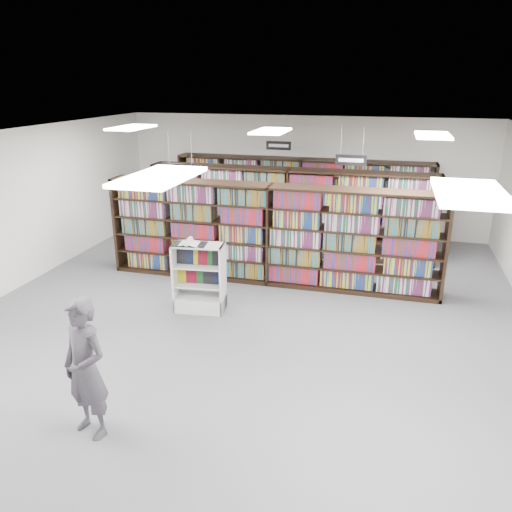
% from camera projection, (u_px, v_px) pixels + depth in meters
% --- Properties ---
extents(floor, '(12.00, 12.00, 0.00)m').
position_uv_depth(floor, '(243.00, 322.00, 8.94)').
color(floor, '#545459').
rests_on(floor, ground).
extents(ceiling, '(10.00, 12.00, 0.10)m').
position_uv_depth(ceiling, '(242.00, 141.00, 7.87)').
color(ceiling, white).
rests_on(ceiling, wall_back).
extents(wall_back, '(10.00, 0.10, 3.20)m').
position_uv_depth(wall_back, '(303.00, 175.00, 13.87)').
color(wall_back, white).
rests_on(wall_back, ground).
extents(bookshelf_row_near, '(7.00, 0.60, 2.10)m').
position_uv_depth(bookshelf_row_near, '(270.00, 235.00, 10.41)').
color(bookshelf_row_near, black).
rests_on(bookshelf_row_near, floor).
extents(bookshelf_row_mid, '(7.00, 0.60, 2.10)m').
position_uv_depth(bookshelf_row_mid, '(289.00, 212.00, 12.23)').
color(bookshelf_row_mid, black).
rests_on(bookshelf_row_mid, floor).
extents(bookshelf_row_far, '(7.00, 0.60, 2.10)m').
position_uv_depth(bookshelf_row_far, '(301.00, 197.00, 13.78)').
color(bookshelf_row_far, black).
rests_on(bookshelf_row_far, floor).
extents(aisle_sign_left, '(0.65, 0.02, 0.80)m').
position_uv_depth(aisle_sign_left, '(181.00, 168.00, 9.37)').
color(aisle_sign_left, '#B2B2B7').
rests_on(aisle_sign_left, ceiling).
extents(aisle_sign_right, '(0.65, 0.02, 0.80)m').
position_uv_depth(aisle_sign_right, '(351.00, 159.00, 10.46)').
color(aisle_sign_right, '#B2B2B7').
rests_on(aisle_sign_right, ceiling).
extents(aisle_sign_center, '(0.65, 0.02, 0.80)m').
position_uv_depth(aisle_sign_center, '(279.00, 145.00, 12.77)').
color(aisle_sign_center, '#B2B2B7').
rests_on(aisle_sign_center, ceiling).
extents(troffer_front_center, '(0.60, 1.20, 0.04)m').
position_uv_depth(troffer_front_center, '(160.00, 177.00, 5.15)').
color(troffer_front_center, white).
rests_on(troffer_front_center, ceiling).
extents(troffer_front_right, '(0.60, 1.20, 0.04)m').
position_uv_depth(troffer_front_right, '(470.00, 193.00, 4.42)').
color(troffer_front_right, white).
rests_on(troffer_front_right, ceiling).
extents(troffer_back_left, '(0.60, 1.20, 0.04)m').
position_uv_depth(troffer_back_left, '(132.00, 128.00, 10.43)').
color(troffer_back_left, white).
rests_on(troffer_back_left, ceiling).
extents(troffer_back_center, '(0.60, 1.20, 0.04)m').
position_uv_depth(troffer_back_center, '(271.00, 131.00, 9.71)').
color(troffer_back_center, white).
rests_on(troffer_back_center, ceiling).
extents(troffer_back_right, '(0.60, 1.20, 0.04)m').
position_uv_depth(troffer_back_right, '(433.00, 135.00, 8.98)').
color(troffer_back_right, white).
rests_on(troffer_back_right, ceiling).
extents(endcap_display, '(0.98, 0.56, 1.31)m').
position_uv_depth(endcap_display, '(200.00, 287.00, 9.30)').
color(endcap_display, silver).
rests_on(endcap_display, floor).
extents(open_book, '(0.65, 0.43, 0.13)m').
position_uv_depth(open_book, '(189.00, 243.00, 8.96)').
color(open_book, black).
rests_on(open_book, endcap_display).
extents(shopper, '(0.75, 0.61, 1.78)m').
position_uv_depth(shopper, '(86.00, 369.00, 5.88)').
color(shopper, '#48434D').
rests_on(shopper, floor).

